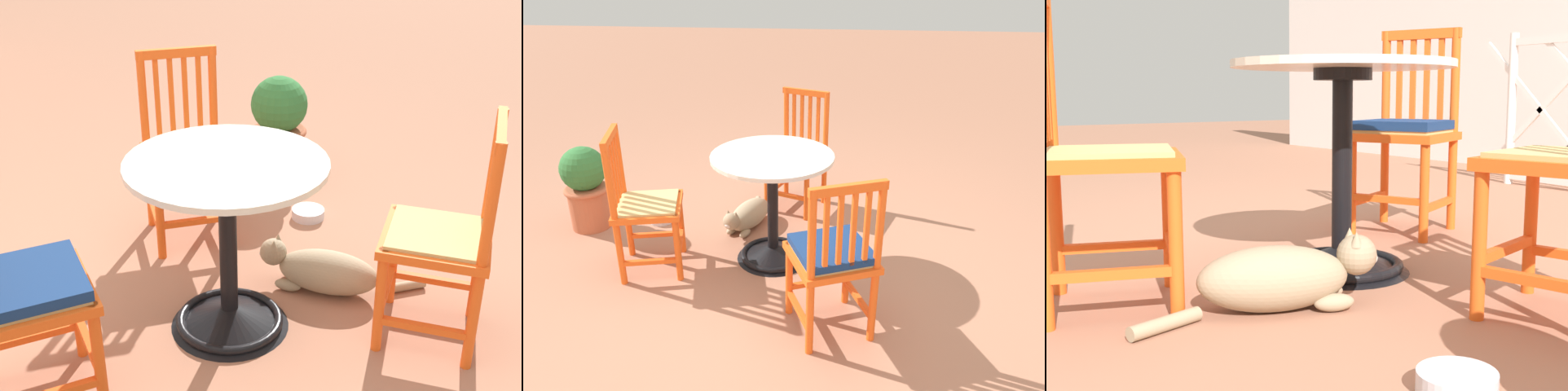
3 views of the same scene
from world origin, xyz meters
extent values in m
plane|color=#A36B51|center=(0.00, 0.00, 0.00)|extent=(24.00, 24.00, 0.00)
cylinder|color=white|center=(-1.04, 2.34, 0.52)|extent=(0.06, 0.06, 1.03)
cube|color=white|center=(-0.81, 2.34, 0.52)|extent=(0.94, 0.02, 0.94)
cube|color=white|center=(-0.81, 2.34, 0.52)|extent=(0.94, 0.02, 0.94)
cone|color=black|center=(0.14, -0.10, 0.05)|extent=(0.48, 0.48, 0.10)
torus|color=black|center=(0.14, -0.10, 0.03)|extent=(0.44, 0.44, 0.04)
cylinder|color=black|center=(0.14, -0.10, 0.37)|extent=(0.07, 0.07, 0.66)
cylinder|color=black|center=(0.14, -0.10, 0.68)|extent=(0.20, 0.20, 0.04)
cylinder|color=silver|center=(0.14, -0.10, 0.72)|extent=(0.76, 0.76, 0.02)
cylinder|color=#EA5619|center=(-0.03, 0.47, 0.23)|extent=(0.04, 0.04, 0.45)
cylinder|color=#EA5619|center=(-0.34, 0.34, 0.23)|extent=(0.04, 0.04, 0.45)
cylinder|color=#EA5619|center=(-0.16, 0.79, 0.46)|extent=(0.04, 0.04, 0.91)
cylinder|color=#EA5619|center=(-0.47, 0.65, 0.46)|extent=(0.04, 0.04, 0.91)
cube|color=#EA5619|center=(-0.09, 0.63, 0.14)|extent=(0.16, 0.32, 0.03)
cube|color=#EA5619|center=(-0.41, 0.50, 0.14)|extent=(0.16, 0.32, 0.03)
cube|color=#EA5619|center=(-0.18, 0.41, 0.17)|extent=(0.32, 0.16, 0.03)
cube|color=#EA5619|center=(-0.25, 0.56, 0.43)|extent=(0.52, 0.52, 0.04)
cube|color=tan|center=(-0.25, 0.56, 0.45)|extent=(0.46, 0.46, 0.02)
cube|color=#EA5619|center=(-0.22, 0.76, 0.68)|extent=(0.03, 0.03, 0.39)
cube|color=#EA5619|center=(-0.28, 0.73, 0.68)|extent=(0.03, 0.03, 0.39)
cube|color=#EA5619|center=(-0.35, 0.71, 0.68)|extent=(0.03, 0.03, 0.39)
cube|color=#EA5619|center=(-0.41, 0.68, 0.68)|extent=(0.03, 0.03, 0.39)
cube|color=#EA5619|center=(-0.32, 0.72, 0.89)|extent=(0.36, 0.18, 0.04)
cube|color=navy|center=(-0.25, 0.56, 0.48)|extent=(0.47, 0.47, 0.04)
cylinder|color=#EA5619|center=(-0.04, -0.66, 0.23)|extent=(0.04, 0.04, 0.45)
cylinder|color=#EA5619|center=(0.27, -0.78, 0.23)|extent=(0.04, 0.04, 0.45)
cylinder|color=#EA5619|center=(-0.16, -0.98, 0.46)|extent=(0.04, 0.04, 0.91)
cube|color=#EA5619|center=(-0.10, -0.82, 0.14)|extent=(0.15, 0.33, 0.03)
cube|color=#EA5619|center=(0.21, -0.94, 0.14)|extent=(0.15, 0.33, 0.03)
cube|color=#EA5619|center=(0.12, -0.72, 0.17)|extent=(0.33, 0.15, 0.03)
cube|color=#EA5619|center=(0.06, -0.88, 0.43)|extent=(0.52, 0.52, 0.04)
cube|color=tan|center=(0.06, -0.88, 0.45)|extent=(0.45, 0.45, 0.02)
cylinder|color=#EA5619|center=(0.76, -0.11, 0.23)|extent=(0.04, 0.04, 0.45)
cylinder|color=#EA5619|center=(0.68, 0.22, 0.23)|extent=(0.04, 0.04, 0.45)
cube|color=#EA5619|center=(0.92, -0.07, 0.14)|extent=(0.34, 0.11, 0.03)
cube|color=#EA5619|center=(0.72, 0.06, 0.17)|extent=(0.11, 0.34, 0.03)
ellipsoid|color=#9E896B|center=(0.37, -0.52, 0.10)|extent=(0.35, 0.48, 0.19)
ellipsoid|color=silver|center=(0.40, -0.43, 0.08)|extent=(0.20, 0.22, 0.14)
sphere|color=#9E896B|center=(0.46, -0.29, 0.15)|extent=(0.12, 0.12, 0.12)
ellipsoid|color=silver|center=(0.47, -0.25, 0.14)|extent=(0.06, 0.06, 0.04)
cone|color=#9E896B|center=(0.42, -0.29, 0.20)|extent=(0.04, 0.04, 0.04)
cone|color=#9E896B|center=(0.48, -0.31, 0.20)|extent=(0.04, 0.04, 0.04)
ellipsoid|color=#9E896B|center=(0.37, -0.35, 0.03)|extent=(0.10, 0.13, 0.05)
ellipsoid|color=#9E896B|center=(0.48, -0.39, 0.03)|extent=(0.10, 0.13, 0.05)
cylinder|color=#9E896B|center=(0.35, -0.85, 0.02)|extent=(0.09, 0.22, 0.04)
cylinder|color=silver|center=(1.05, -0.51, 0.03)|extent=(0.17, 0.17, 0.05)
camera|label=1|loc=(-2.23, -0.12, 1.76)|focal=48.81mm
camera|label=2|loc=(-0.25, 2.82, 1.83)|focal=35.38mm
camera|label=3|loc=(1.93, -1.52, 0.62)|focal=45.99mm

